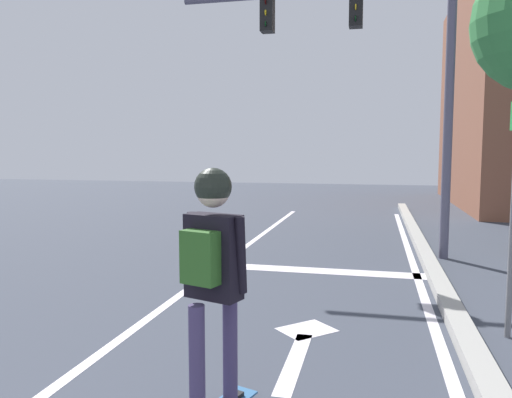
{
  "coord_description": "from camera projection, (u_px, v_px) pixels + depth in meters",
  "views": [
    {
      "loc": [
        2.02,
        0.09,
        1.94
      ],
      "look_at": [
        0.78,
        5.35,
        1.42
      ],
      "focal_mm": 35.18,
      "sensor_mm": 36.0,
      "label": 1
    }
  ],
  "objects": [
    {
      "name": "lane_arrow_head",
      "position": [
        307.0,
        330.0,
        5.45
      ],
      "size": [
        0.71,
        0.71,
        0.01
      ],
      "primitive_type": "cube",
      "rotation": [
        0.0,
        0.0,
        0.79
      ],
      "color": "silver",
      "rests_on": "ground"
    },
    {
      "name": "curb_strip",
      "position": [
        455.0,
        316.0,
        5.69
      ],
      "size": [
        0.24,
        24.0,
        0.14
      ],
      "primitive_type": "cube",
      "color": "#A4A19A",
      "rests_on": "ground"
    },
    {
      "name": "lane_line_center",
      "position": [
        172.0,
        301.0,
        6.49
      ],
      "size": [
        0.12,
        20.0,
        0.01
      ],
      "primitive_type": "cube",
      "color": "silver",
      "rests_on": "ground"
    },
    {
      "name": "traffic_signal_mast",
      "position": [
        372.0,
        53.0,
        9.06
      ],
      "size": [
        5.0,
        0.34,
        5.19
      ],
      "color": "#535166",
      "rests_on": "ground"
    },
    {
      "name": "stop_bar",
      "position": [
        319.0,
        271.0,
        8.14
      ],
      "size": [
        3.35,
        0.4,
        0.01
      ],
      "primitive_type": "cube",
      "color": "silver",
      "rests_on": "ground"
    },
    {
      "name": "lane_arrow_stem",
      "position": [
        295.0,
        361.0,
        4.63
      ],
      "size": [
        0.16,
        1.4,
        0.01
      ],
      "primitive_type": "cube",
      "color": "silver",
      "rests_on": "ground"
    },
    {
      "name": "skater",
      "position": [
        212.0,
        259.0,
        3.45
      ],
      "size": [
        0.46,
        0.63,
        1.74
      ],
      "color": "#433961",
      "rests_on": "skateboard"
    },
    {
      "name": "lane_line_curbside",
      "position": [
        432.0,
        320.0,
        5.75
      ],
      "size": [
        0.12,
        20.0,
        0.01
      ],
      "primitive_type": "cube",
      "color": "silver",
      "rests_on": "ground"
    }
  ]
}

